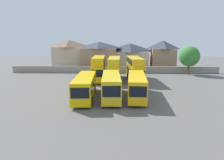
% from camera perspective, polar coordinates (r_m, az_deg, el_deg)
% --- Properties ---
extents(ground, '(140.00, 140.00, 0.00)m').
position_cam_1_polar(ground, '(47.73, 0.53, 0.90)').
color(ground, '#605E5B').
extents(depot_boundary_wall, '(56.00, 0.50, 1.80)m').
position_cam_1_polar(depot_boundary_wall, '(53.75, 0.67, 3.00)').
color(depot_boundary_wall, gray).
rests_on(depot_boundary_wall, ground).
extents(bus_1, '(3.15, 11.40, 3.32)m').
position_cam_1_polar(bus_1, '(29.80, -7.75, -1.58)').
color(bus_1, '#E9B90A').
rests_on(bus_1, ground).
extents(bus_2, '(2.99, 10.89, 3.50)m').
position_cam_1_polar(bus_2, '(29.62, -0.22, -1.37)').
color(bus_2, yellow).
rests_on(bus_2, ground).
extents(bus_3, '(3.23, 11.25, 3.39)m').
position_cam_1_polar(bus_3, '(30.17, 7.14, -1.34)').
color(bus_3, yellow).
rests_on(bus_3, ground).
extents(bus_4, '(2.96, 11.67, 5.11)m').
position_cam_1_polar(bus_4, '(43.90, -3.83, 3.78)').
color(bus_4, '#E2B20E').
rests_on(bus_4, ground).
extents(bus_5, '(2.61, 11.67, 4.97)m').
position_cam_1_polar(bus_5, '(43.40, 0.64, 3.63)').
color(bus_5, yellow).
rests_on(bus_5, ground).
extents(bus_6, '(3.16, 12.03, 5.03)m').
position_cam_1_polar(bus_6, '(43.46, 6.59, 3.61)').
color(bus_6, yellow).
rests_on(bus_6, ground).
extents(house_terrace_left, '(10.04, 6.87, 8.89)m').
position_cam_1_polar(house_terrace_left, '(63.34, -12.09, 7.25)').
color(house_terrace_left, '#C6B293').
rests_on(house_terrace_left, ground).
extents(house_terrace_centre, '(10.79, 7.33, 8.39)m').
position_cam_1_polar(house_terrace_centre, '(60.46, -3.72, 7.07)').
color(house_terrace_centre, '#9E7A60').
rests_on(house_terrace_centre, ground).
extents(house_terrace_right, '(11.27, 6.64, 7.94)m').
position_cam_1_polar(house_terrace_right, '(61.27, 5.16, 6.89)').
color(house_terrace_right, '#C6B293').
rests_on(house_terrace_right, ground).
extents(house_terrace_far_right, '(7.47, 6.79, 8.74)m').
position_cam_1_polar(house_terrace_far_right, '(63.38, 14.36, 7.10)').
color(house_terrace_far_right, '#9E7A60').
rests_on(house_terrace_far_right, ground).
extents(tree_left_of_lot, '(5.18, 5.18, 7.29)m').
position_cam_1_polar(tree_left_of_lot, '(54.52, 21.42, 6.36)').
color(tree_left_of_lot, brown).
rests_on(tree_left_of_lot, ground).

